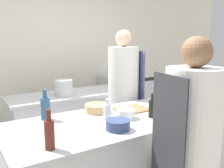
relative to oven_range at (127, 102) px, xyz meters
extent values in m
cube|color=silver|center=(-1.20, 0.41, 0.91)|extent=(8.00, 0.06, 2.80)
cube|color=silver|center=(-1.20, -1.72, -0.06)|extent=(2.27, 0.86, 0.86)
cube|color=#B7BABC|center=(-1.20, -1.72, 0.39)|extent=(2.36, 0.89, 0.04)
cube|color=silver|center=(-1.30, -0.48, -0.06)|extent=(1.56, 0.60, 0.86)
cube|color=silver|center=(-1.30, -0.48, 0.39)|extent=(1.63, 0.62, 0.04)
cube|color=silver|center=(0.00, 0.00, 0.00)|extent=(0.77, 0.72, 0.98)
cube|color=black|center=(0.00, -0.35, -0.22)|extent=(0.62, 0.01, 0.34)
cube|color=black|center=(0.00, -0.35, 0.45)|extent=(0.66, 0.01, 0.06)
cylinder|color=white|center=(-1.20, -2.43, 0.59)|extent=(0.40, 0.40, 0.67)
cube|color=#2D2D33|center=(-1.40, -2.39, 0.50)|extent=(0.09, 0.37, 0.78)
sphere|color=brown|center=(-1.20, -2.43, 1.04)|extent=(0.21, 0.21, 0.21)
cylinder|color=black|center=(-0.79, -1.01, -0.09)|extent=(0.33, 0.33, 0.79)
cylinder|color=silver|center=(-0.79, -1.01, 0.66)|extent=(0.38, 0.38, 0.72)
cube|color=#4C567F|center=(-0.60, -1.04, 0.56)|extent=(0.07, 0.36, 0.83)
sphere|color=beige|center=(-0.79, -1.01, 1.13)|extent=(0.21, 0.21, 0.21)
cylinder|color=black|center=(-1.08, -1.87, 0.49)|extent=(0.07, 0.07, 0.16)
cylinder|color=black|center=(-1.08, -1.87, 0.60)|extent=(0.03, 0.03, 0.06)
cylinder|color=#2D5175|center=(-1.92, -1.39, 0.50)|extent=(0.09, 0.09, 0.20)
cylinder|color=#2D5175|center=(-1.92, -1.39, 0.64)|extent=(0.04, 0.04, 0.08)
cylinder|color=#19471E|center=(-0.75, -1.92, 0.49)|extent=(0.06, 0.06, 0.17)
cylinder|color=#19471E|center=(-0.75, -1.92, 0.60)|extent=(0.03, 0.03, 0.06)
cylinder|color=#5B2319|center=(-2.10, -2.02, 0.50)|extent=(0.07, 0.07, 0.19)
cylinder|color=#5B2319|center=(-2.10, -2.02, 0.64)|extent=(0.03, 0.03, 0.08)
cylinder|color=silver|center=(-1.47, -1.72, 0.48)|extent=(0.07, 0.07, 0.14)
cylinder|color=silver|center=(-1.47, -1.72, 0.58)|extent=(0.03, 0.03, 0.06)
cylinder|color=tan|center=(-1.42, -1.45, 0.45)|extent=(0.24, 0.24, 0.08)
cylinder|color=white|center=(-1.30, -1.76, 0.45)|extent=(0.17, 0.17, 0.09)
cylinder|color=navy|center=(-1.52, -1.96, 0.45)|extent=(0.20, 0.20, 0.08)
cylinder|color=white|center=(-0.65, -2.06, 0.46)|extent=(0.09, 0.09, 0.10)
cube|color=olive|center=(-1.08, -1.57, 0.41)|extent=(0.32, 0.27, 0.01)
cylinder|color=silver|center=(-1.42, -0.59, 0.51)|extent=(0.23, 0.23, 0.21)
camera|label=1|loc=(-2.60, -3.53, 1.12)|focal=40.00mm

